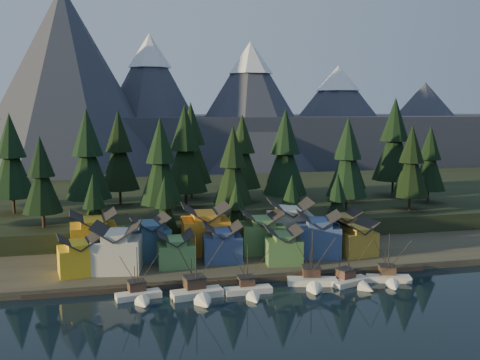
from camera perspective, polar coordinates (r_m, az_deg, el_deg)
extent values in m
plane|color=black|center=(92.74, 2.02, -13.83)|extent=(500.00, 500.00, 0.00)
cube|color=#353226|center=(129.69, -2.59, -7.22)|extent=(400.00, 50.00, 1.50)
cube|color=black|center=(177.52, -5.51, -2.47)|extent=(420.00, 100.00, 6.00)
cube|color=#40372E|center=(107.66, -0.29, -10.47)|extent=(80.00, 4.00, 1.00)
cube|color=#444657|center=(324.70, -9.01, 4.15)|extent=(560.00, 160.00, 30.00)
cone|color=#444657|center=(264.57, -18.11, 9.62)|extent=(100.00, 100.00, 90.00)
cone|color=#444657|center=(281.92, -9.52, 7.91)|extent=(80.00, 80.00, 72.00)
cone|color=white|center=(283.45, -9.64, 13.45)|extent=(22.40, 22.40, 17.28)
cone|color=#444657|center=(277.69, 1.09, 7.61)|extent=(84.00, 84.00, 68.00)
cone|color=white|center=(278.91, 1.11, 12.92)|extent=(23.52, 23.52, 16.32)
cone|color=#444657|center=(310.58, 10.32, 6.56)|extent=(92.00, 92.00, 58.00)
cone|color=white|center=(311.02, 10.41, 10.62)|extent=(25.76, 25.76, 13.92)
cone|color=#444657|center=(345.60, 18.99, 5.70)|extent=(88.00, 88.00, 50.00)
cube|color=silver|center=(100.28, -10.77, -12.09)|extent=(8.43, 4.07, 1.48)
cone|color=silver|center=(96.19, -10.22, -12.94)|extent=(3.19, 3.18, 2.77)
cube|color=black|center=(100.47, -10.76, -12.39)|extent=(8.63, 4.15, 0.32)
cube|color=#4A3327|center=(101.18, -10.97, -11.06)|extent=(3.38, 3.22, 1.66)
cube|color=black|center=(100.90, -10.98, -10.56)|extent=(3.59, 3.44, 0.18)
cylinder|color=black|center=(99.23, -10.90, -9.36)|extent=(0.17, 0.17, 8.32)
cylinder|color=black|center=(102.35, -11.18, -10.08)|extent=(0.13, 0.13, 4.07)
cube|color=silver|center=(99.47, -4.60, -12.10)|extent=(9.61, 4.57, 1.79)
cone|color=silver|center=(94.90, -3.72, -13.08)|extent=(3.75, 3.58, 3.36)
cube|color=black|center=(99.70, -4.60, -12.47)|extent=(9.84, 4.66, 0.39)
cube|color=#443224|center=(100.44, -4.88, -10.86)|extent=(4.00, 3.81, 2.01)
cube|color=black|center=(100.10, -4.89, -10.26)|extent=(4.25, 4.06, 0.22)
cylinder|color=black|center=(98.17, -4.73, -8.77)|extent=(0.20, 0.20, 10.07)
cylinder|color=black|center=(101.72, -5.19, -9.70)|extent=(0.16, 0.16, 4.92)
cube|color=silver|center=(101.24, 0.88, -11.77)|extent=(8.83, 2.80, 1.43)
cone|color=silver|center=(96.85, 1.62, -12.69)|extent=(2.72, 3.04, 2.68)
cube|color=black|center=(101.42, 0.88, -12.06)|extent=(9.05, 2.85, 0.31)
cube|color=#50372B|center=(102.26, 0.65, -10.75)|extent=(2.90, 2.72, 1.61)
cube|color=black|center=(101.99, 0.65, -10.27)|extent=(3.08, 2.90, 0.18)
cylinder|color=black|center=(100.28, 0.80, -9.14)|extent=(0.16, 0.16, 8.04)
cylinder|color=black|center=(103.56, 0.39, -9.78)|extent=(0.13, 0.13, 3.93)
cube|color=white|center=(106.70, 7.70, -10.78)|extent=(10.03, 5.36, 1.67)
cone|color=white|center=(101.77, 8.04, -11.71)|extent=(3.83, 3.92, 3.13)
cube|color=black|center=(106.90, 7.69, -11.10)|extent=(10.27, 5.46, 0.36)
cube|color=#483026|center=(107.86, 7.60, -9.68)|extent=(4.00, 3.84, 1.88)
cube|color=black|center=(107.56, 7.61, -9.15)|extent=(4.25, 4.10, 0.21)
cylinder|color=black|center=(105.67, 7.71, -7.87)|extent=(0.19, 0.19, 9.38)
cylinder|color=black|center=(109.33, 7.50, -8.64)|extent=(0.15, 0.15, 4.59)
cube|color=beige|center=(107.89, 11.71, -10.69)|extent=(8.71, 5.47, 1.50)
cone|color=beige|center=(104.91, 13.48, -11.27)|extent=(3.61, 3.61, 2.81)
cube|color=black|center=(108.06, 11.70, -10.97)|extent=(8.92, 5.59, 0.33)
cube|color=#50342A|center=(108.46, 11.16, -9.77)|extent=(3.78, 3.67, 1.69)
cube|color=black|center=(108.19, 11.17, -9.29)|extent=(4.02, 3.91, 0.19)
cylinder|color=black|center=(106.80, 11.59, -8.11)|extent=(0.17, 0.17, 8.44)
cylinder|color=black|center=(109.26, 10.55, -8.90)|extent=(0.13, 0.13, 4.12)
cube|color=silver|center=(111.59, 15.57, -10.19)|extent=(8.92, 4.98, 1.51)
cone|color=silver|center=(107.29, 16.13, -10.94)|extent=(3.49, 3.54, 2.83)
cube|color=black|center=(111.76, 15.56, -10.47)|extent=(9.13, 5.08, 0.33)
cube|color=brown|center=(112.60, 15.41, -9.24)|extent=(3.66, 3.53, 1.70)
cube|color=black|center=(112.34, 15.43, -8.78)|extent=(3.89, 3.76, 0.19)
cylinder|color=black|center=(110.69, 15.60, -7.67)|extent=(0.17, 0.17, 8.48)
cylinder|color=black|center=(113.88, 15.24, -8.36)|extent=(0.13, 0.13, 4.14)
cube|color=yellow|center=(111.28, -16.78, -8.22)|extent=(8.86, 8.07, 5.36)
cube|color=yellow|center=(110.47, -16.84, -6.61)|extent=(5.39, 7.33, 1.10)
cube|color=beige|center=(111.18, -12.95, -7.73)|extent=(10.41, 9.54, 6.72)
cube|color=beige|center=(110.21, -13.01, -5.73)|extent=(6.25, 8.76, 1.31)
cube|color=#518849|center=(112.63, -6.89, -7.88)|extent=(7.35, 6.86, 4.87)
cube|color=#518849|center=(111.89, -6.91, -6.43)|extent=(4.06, 6.70, 1.03)
cube|color=navy|center=(115.30, -1.93, -7.26)|extent=(8.62, 7.76, 5.67)
cube|color=navy|center=(114.48, -1.93, -5.62)|extent=(5.01, 7.30, 1.13)
cube|color=#45703C|center=(114.50, 4.59, -7.50)|extent=(8.14, 8.14, 5.24)
cube|color=#45703C|center=(113.73, 4.61, -5.98)|extent=(4.84, 7.61, 1.03)
cube|color=#374E83|center=(120.41, 8.34, -6.41)|extent=(10.88, 9.82, 6.81)
cube|color=#374E83|center=(119.50, 8.37, -4.53)|extent=(6.80, 8.65, 1.30)
cube|color=#A38529|center=(122.61, 12.24, -6.61)|extent=(8.72, 7.91, 5.35)
cube|color=#A38529|center=(121.88, 12.28, -5.14)|extent=(5.25, 7.24, 1.09)
cube|color=gold|center=(121.08, -15.33, -6.36)|extent=(10.38, 9.41, 7.50)
cube|color=gold|center=(120.12, -15.40, -4.32)|extent=(6.05, 8.85, 1.36)
cube|color=#325477|center=(118.49, -9.68, -6.67)|extent=(9.39, 8.94, 6.83)
cube|color=#325477|center=(117.58, -9.73, -4.78)|extent=(5.62, 8.28, 1.18)
cube|color=orange|center=(121.89, -3.71, -5.94)|extent=(10.71, 9.22, 7.77)
cube|color=orange|center=(120.90, -3.73, -3.83)|extent=(6.04, 8.85, 1.46)
cube|color=#578749|center=(122.47, 2.32, -6.16)|extent=(9.97, 8.49, 6.55)
cube|color=#578749|center=(121.60, 2.33, -4.37)|extent=(5.79, 7.94, 1.31)
cube|color=beige|center=(127.73, 5.32, -5.31)|extent=(11.34, 10.40, 7.87)
cube|color=beige|center=(126.78, 5.35, -3.27)|extent=(6.81, 9.54, 1.42)
cube|color=olive|center=(132.22, 10.92, -5.39)|extent=(8.09, 7.68, 6.00)
cube|color=olive|center=(131.48, 10.96, -3.90)|extent=(4.77, 7.18, 1.04)
cylinder|color=#332319|center=(155.95, -22.98, -2.44)|extent=(0.70, 0.70, 4.73)
cone|color=black|center=(154.60, -23.17, 1.30)|extent=(11.55, 11.55, 16.28)
cone|color=black|center=(154.00, -23.33, 4.41)|extent=(7.88, 7.88, 11.82)
cylinder|color=#332319|center=(135.05, -20.23, -3.97)|extent=(0.70, 0.70, 3.81)
cone|color=black|center=(133.71, -20.39, -0.50)|extent=(9.32, 9.32, 13.13)
cone|color=black|center=(132.98, -20.52, 2.39)|extent=(6.35, 6.35, 9.53)
cylinder|color=#332319|center=(145.79, -15.75, -2.73)|extent=(0.70, 0.70, 4.96)
cone|color=black|center=(144.31, -15.90, 1.47)|extent=(12.13, 12.13, 17.09)
cone|color=black|center=(143.68, -16.03, 4.97)|extent=(8.27, 8.27, 12.40)
cylinder|color=#332319|center=(160.40, -12.65, -1.72)|extent=(0.70, 0.70, 4.88)
cone|color=black|center=(159.06, -12.76, 2.04)|extent=(11.93, 11.93, 16.81)
cone|color=black|center=(158.49, -12.85, 5.16)|extent=(8.13, 8.13, 12.20)
cylinder|color=#332319|center=(136.20, -8.35, -3.32)|extent=(0.70, 0.70, 4.57)
cone|color=black|center=(134.70, -8.43, 0.81)|extent=(11.16, 11.16, 15.73)
cone|color=black|center=(133.99, -8.50, 4.26)|extent=(7.61, 7.61, 11.41)
cylinder|color=#332319|center=(151.64, -5.80, -2.06)|extent=(0.70, 0.70, 5.14)
cone|color=black|center=(150.18, -5.86, 2.14)|extent=(12.57, 12.57, 17.72)
cone|color=black|center=(149.60, -5.91, 5.63)|extent=(8.57, 8.57, 12.86)
cylinder|color=#332319|center=(136.87, -0.74, -3.27)|extent=(0.70, 0.70, 4.17)
cone|color=black|center=(135.46, -0.74, 0.49)|extent=(10.20, 10.20, 14.38)
cone|color=black|center=(134.74, -0.75, 3.62)|extent=(6.96, 6.96, 10.44)
cylinder|color=#332319|center=(161.62, 0.23, -1.51)|extent=(0.70, 0.70, 4.64)
cone|color=black|center=(160.34, 0.23, 2.04)|extent=(11.34, 11.34, 15.98)
cone|color=black|center=(159.76, 0.23, 4.98)|extent=(7.73, 7.73, 11.60)
cylinder|color=#332319|center=(147.54, 4.77, -2.36)|extent=(0.70, 0.70, 4.94)
cone|color=black|center=(146.08, 4.82, 1.78)|extent=(12.07, 12.07, 17.01)
cone|color=black|center=(145.46, 4.86, 5.22)|extent=(8.23, 8.23, 12.34)
cylinder|color=#332319|center=(173.47, 4.78, -0.90)|extent=(0.70, 0.70, 4.72)
cone|color=black|center=(172.27, 4.81, 2.47)|extent=(11.54, 11.54, 16.26)
cone|color=black|center=(171.73, 4.84, 5.26)|extent=(7.87, 7.87, 11.80)
cylinder|color=#332319|center=(148.66, 11.25, -2.48)|extent=(0.70, 0.70, 4.53)
cone|color=black|center=(147.29, 11.35, 1.28)|extent=(11.06, 11.06, 15.59)
cone|color=black|center=(146.65, 11.43, 4.40)|extent=(7.54, 7.54, 11.31)
cylinder|color=#332319|center=(166.32, 11.51, -1.49)|extent=(0.70, 0.70, 4.18)
cone|color=black|center=(165.17, 11.59, 1.62)|extent=(10.21, 10.21, 14.39)
cone|color=black|center=(164.58, 11.66, 4.19)|extent=(6.96, 6.96, 10.44)
cylinder|color=#332319|center=(155.18, 17.63, -2.34)|extent=(0.70, 0.70, 4.16)
cone|color=black|center=(153.94, 17.77, 0.97)|extent=(10.17, 10.17, 14.34)
cone|color=black|center=(153.31, 17.88, 3.71)|extent=(6.94, 6.94, 10.41)
cylinder|color=#332319|center=(179.57, 15.96, -0.75)|extent=(0.70, 0.70, 5.54)
cone|color=black|center=(178.29, 16.10, 3.07)|extent=(13.54, 13.54, 19.08)
cone|color=black|center=(177.84, 16.22, 6.24)|extent=(9.23, 9.23, 13.85)
cylinder|color=#332319|center=(168.78, -5.18, -1.05)|extent=(0.70, 0.70, 5.27)
cone|color=black|center=(167.46, -5.23, 2.82)|extent=(12.88, 12.88, 18.15)
cone|color=black|center=(166.95, -5.27, 6.02)|extent=(8.78, 8.78, 13.17)
cylinder|color=#332319|center=(169.82, 19.41, -1.60)|extent=(0.70, 0.70, 4.06)
cone|color=black|center=(168.71, 19.54, 1.35)|extent=(9.92, 9.92, 13.98)
cone|color=black|center=(168.13, 19.65, 3.79)|extent=(6.76, 6.76, 10.14)
cylinder|color=#332319|center=(127.27, -15.18, -6.68)|extent=(0.70, 0.70, 3.17)
cone|color=black|center=(125.78, -15.28, -3.65)|extent=(7.74, 7.74, 10.91)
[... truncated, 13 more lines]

